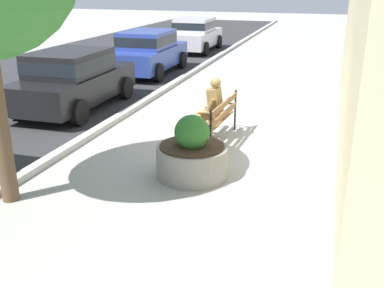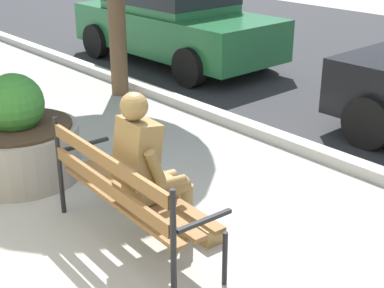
{
  "view_description": "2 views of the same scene",
  "coord_description": "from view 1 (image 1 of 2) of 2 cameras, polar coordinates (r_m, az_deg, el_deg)",
  "views": [
    {
      "loc": [
        -8.84,
        -2.1,
        3.28
      ],
      "look_at": [
        -1.91,
        0.11,
        0.6
      ],
      "focal_mm": 41.77,
      "sensor_mm": 36.0,
      "label": 1
    },
    {
      "loc": [
        3.39,
        -2.1,
        2.62
      ],
      "look_at": [
        -0.02,
        0.87,
        0.75
      ],
      "focal_mm": 52.79,
      "sensor_mm": 36.0,
      "label": 2
    }
  ],
  "objects": [
    {
      "name": "parked_car_black",
      "position": [
        12.33,
        -14.95,
        8.14
      ],
      "size": [
        4.13,
        1.99,
        1.56
      ],
      "color": "black",
      "rests_on": "ground"
    },
    {
      "name": "park_bench",
      "position": [
        9.5,
        3.17,
        3.46
      ],
      "size": [
        1.83,
        0.63,
        0.95
      ],
      "color": "brown",
      "rests_on": "ground"
    },
    {
      "name": "building_wall_behind",
      "position": [
        10.47,
        20.59,
        10.4
      ],
      "size": [
        12.0,
        0.5,
        3.44
      ],
      "primitive_type": "cube",
      "color": "#C6B78C",
      "rests_on": "ground"
    },
    {
      "name": "concrete_planter",
      "position": [
        7.83,
        0.0,
        -1.4
      ],
      "size": [
        1.26,
        1.26,
        1.12
      ],
      "color": "gray",
      "rests_on": "ground"
    },
    {
      "name": "parked_car_silver",
      "position": [
        22.14,
        0.4,
        13.91
      ],
      "size": [
        4.13,
        1.99,
        1.56
      ],
      "color": "#B7B7BC",
      "rests_on": "ground"
    },
    {
      "name": "curb_stone",
      "position": [
        10.65,
        -11.24,
        2.24
      ],
      "size": [
        60.0,
        0.2,
        0.12
      ],
      "primitive_type": "cube",
      "color": "#B2AFA8",
      "rests_on": "ground"
    },
    {
      "name": "ground_plane",
      "position": [
        9.66,
        4.08,
        0.32
      ],
      "size": [
        80.0,
        80.0,
        0.0
      ],
      "primitive_type": "plane",
      "color": "#9E9B93"
    },
    {
      "name": "bronze_statue_seated",
      "position": [
        9.62,
        2.13,
        4.46
      ],
      "size": [
        0.66,
        0.76,
        1.37
      ],
      "color": "olive",
      "rests_on": "ground"
    },
    {
      "name": "parked_car_blue",
      "position": [
        16.76,
        -5.62,
        11.77
      ],
      "size": [
        4.13,
        1.99,
        1.56
      ],
      "color": "navy",
      "rests_on": "ground"
    }
  ]
}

